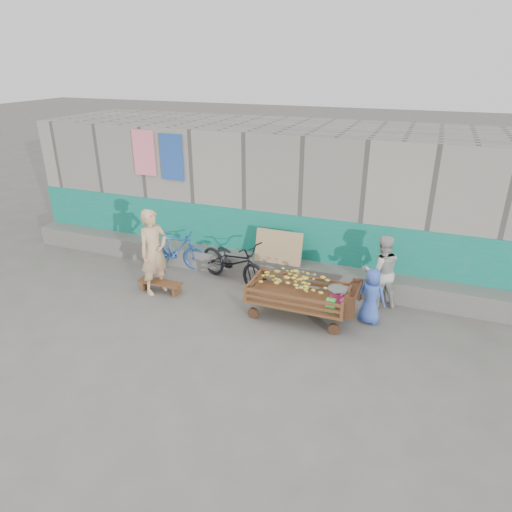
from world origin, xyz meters
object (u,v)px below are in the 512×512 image
at_px(banana_cart, 297,289).
at_px(bench, 160,284).
at_px(bicycle_dark, 233,262).
at_px(vendor_man, 154,252).
at_px(woman, 381,271).
at_px(child, 371,296).
at_px(bicycle_blue, 176,250).

distance_m(banana_cart, bench, 2.88).
bearing_deg(bicycle_dark, banana_cart, -96.16).
xyz_separation_m(banana_cart, vendor_man, (-2.92, -0.07, 0.30)).
xyz_separation_m(woman, bicycle_dark, (-2.97, -0.13, -0.23)).
bearing_deg(bench, bicycle_dark, 36.55).
bearing_deg(child, vendor_man, 16.34).
bearing_deg(bicycle_dark, bicycle_blue, 103.88).
xyz_separation_m(bench, vendor_man, (-0.07, -0.01, 0.70)).
height_order(vendor_man, woman, vendor_man).
distance_m(woman, bicycle_dark, 2.98).
xyz_separation_m(banana_cart, bicycle_blue, (-3.12, 1.05, -0.12)).
height_order(bench, child, child).
relative_size(banana_cart, vendor_man, 1.13).
distance_m(vendor_man, bicycle_dark, 1.64).
bearing_deg(banana_cart, bicycle_blue, 161.38).
relative_size(bench, vendor_man, 0.53).
relative_size(banana_cart, woman, 1.37).
bearing_deg(bicycle_blue, bench, -174.30).
height_order(banana_cart, bicycle_dark, bicycle_dark).
distance_m(child, bicycle_dark, 2.95).
bearing_deg(bicycle_blue, bicycle_dark, -105.52).
bearing_deg(woman, child, 60.88).
relative_size(bench, bicycle_blue, 0.62).
height_order(vendor_man, child, vendor_man).
distance_m(bench, bicycle_dark, 1.56).
relative_size(banana_cart, bicycle_dark, 1.06).
xyz_separation_m(banana_cart, child, (1.28, 0.31, -0.05)).
bearing_deg(vendor_man, banana_cart, -66.99).
height_order(bicycle_dark, bicycle_blue, bicycle_dark).
distance_m(woman, bicycle_blue, 4.47).
relative_size(banana_cart, child, 1.90).
xyz_separation_m(child, bicycle_blue, (-4.40, 0.74, -0.07)).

